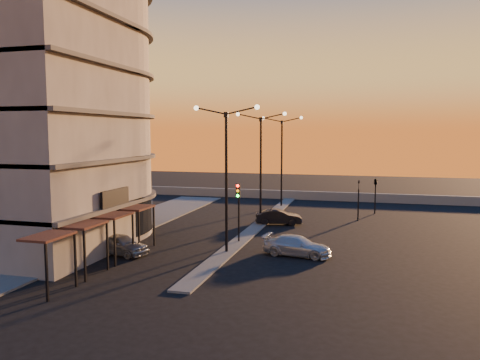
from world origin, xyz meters
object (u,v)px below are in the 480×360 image
at_px(car_hatchback, 120,244).
at_px(streetlamp_mid, 261,159).
at_px(traffic_light_main, 238,203).
at_px(car_sedan, 279,217).
at_px(car_wagon, 297,246).

bearing_deg(car_hatchback, streetlamp_mid, -14.76).
relative_size(traffic_light_main, car_hatchback, 1.08).
xyz_separation_m(streetlamp_mid, car_hatchback, (-6.50, -12.12, -4.92)).
distance_m(streetlamp_mid, car_hatchback, 14.61).
xyz_separation_m(traffic_light_main, car_sedan, (1.50, 7.45, -2.24)).
bearing_deg(car_wagon, car_hatchback, 111.81).
bearing_deg(car_sedan, car_wagon, -174.99).
distance_m(streetlamp_mid, car_wagon, 11.55).
bearing_deg(streetlamp_mid, traffic_light_main, -90.00).
bearing_deg(car_hatchback, car_wagon, -62.73).
bearing_deg(traffic_light_main, car_sedan, 78.61).
height_order(car_hatchback, car_wagon, car_hatchback).
distance_m(car_sedan, car_wagon, 10.18).
bearing_deg(traffic_light_main, streetlamp_mid, 90.00).
bearing_deg(car_sedan, car_hatchback, 135.13).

